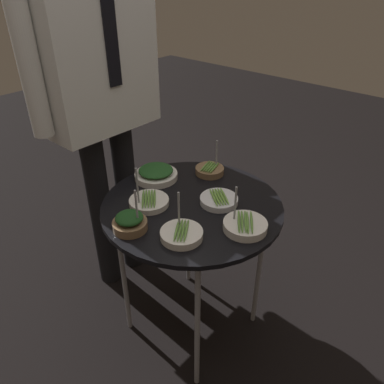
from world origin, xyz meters
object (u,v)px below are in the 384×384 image
Objects in this scene: bowl_asparagus_center at (149,201)px; bowl_asparagus_front_center at (182,234)px; waiter_figure at (97,72)px; bowl_spinach_front_left at (130,222)px; bowl_asparagus_far_rim at (245,225)px; bowl_spinach_back_right at (156,174)px; bowl_asparagus_front_right at (210,170)px; serving_cart at (192,214)px; bowl_asparagus_back_left at (219,200)px.

bowl_asparagus_front_center is at bearing -105.78° from bowl_asparagus_center.
bowl_spinach_front_left is at bearing -120.30° from waiter_figure.
bowl_asparagus_far_rim is 0.87× the size of bowl_spinach_back_right.
bowl_asparagus_front_right is (0.33, -0.02, 0.00)m from bowl_asparagus_center.
serving_cart is 0.21m from bowl_asparagus_front_center.
bowl_asparagus_front_center reaches higher than bowl_spinach_back_right.
bowl_asparagus_back_left is at bearing 66.61° from bowl_asparagus_far_rim.
bowl_asparagus_front_right is at bearing -3.50° from bowl_asparagus_center.
bowl_asparagus_center reaches higher than bowl_asparagus_front_center.
bowl_asparagus_front_right is at bearing 23.14° from serving_cart.
bowl_spinach_back_right is (0.04, 0.23, 0.07)m from serving_cart.
bowl_asparagus_center is 1.02× the size of bowl_spinach_front_left.
serving_cart is 0.25m from bowl_asparagus_front_right.
bowl_asparagus_front_center is 0.09× the size of waiter_figure.
bowl_asparagus_front_right is at bearing -37.80° from bowl_spinach_back_right.
bowl_asparagus_back_left is at bearing -21.44° from bowl_spinach_front_left.
bowl_spinach_front_left is (-0.08, 0.16, 0.01)m from bowl_asparagus_front_center.
bowl_spinach_back_right is at bearing 37.95° from bowl_asparagus_center.
bowl_spinach_front_left is at bearing -148.63° from bowl_spinach_back_right.
serving_cart is 4.72× the size of bowl_asparagus_front_right.
bowl_asparagus_front_right is (0.15, 0.17, 0.00)m from bowl_asparagus_back_left.
bowl_asparagus_front_right is at bearing 47.54° from bowl_asparagus_back_left.
bowl_asparagus_far_rim is at bearing -37.41° from bowl_asparagus_front_center.
bowl_asparagus_front_right is 0.47m from bowl_spinach_front_left.
bowl_asparagus_far_rim is at bearing -124.07° from bowl_asparagus_front_right.
bowl_spinach_front_left is at bearing -156.83° from bowl_asparagus_center.
bowl_spinach_front_left is at bearing 116.75° from bowl_asparagus_front_center.
bowl_asparagus_front_right is 0.40m from bowl_asparagus_far_rim.
bowl_asparagus_center is at bearing 107.11° from bowl_asparagus_far_rim.
bowl_asparagus_front_right is 0.93× the size of bowl_asparagus_far_rim.
bowl_spinach_back_right is (0.04, 0.47, 0.01)m from bowl_asparagus_far_rim.
waiter_figure is at bearing 72.87° from bowl_asparagus_front_center.
bowl_asparagus_center reaches higher than serving_cart.
bowl_asparagus_center is at bearing 176.50° from bowl_asparagus_front_right.
bowl_asparagus_front_center is at bearing -107.13° from waiter_figure.
bowl_spinach_front_left is at bearing 130.87° from bowl_asparagus_far_rim.
bowl_asparagus_front_center reaches higher than bowl_asparagus_back_left.
bowl_asparagus_center is 0.10× the size of waiter_figure.
bowl_asparagus_center is at bearing -142.05° from bowl_spinach_back_right.
bowl_asparagus_front_center is (-0.06, -0.22, 0.00)m from bowl_asparagus_center.
bowl_asparagus_back_left is 0.24m from bowl_asparagus_front_center.
waiter_figure is (0.02, 0.52, 0.43)m from serving_cart.
bowl_spinach_front_left reaches higher than bowl_asparagus_front_center.
bowl_asparagus_far_rim is (0.11, -0.35, 0.00)m from bowl_asparagus_center.
serving_cart is 3.83× the size of bowl_spinach_back_right.
bowl_asparagus_back_left is 0.08× the size of waiter_figure.
bowl_asparagus_far_rim is (0.17, -0.13, 0.00)m from bowl_asparagus_front_center.
bowl_asparagus_center is 0.19m from bowl_spinach_back_right.
bowl_asparagus_center is 0.23m from bowl_asparagus_front_center.
bowl_spinach_front_left is 0.10× the size of waiter_figure.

